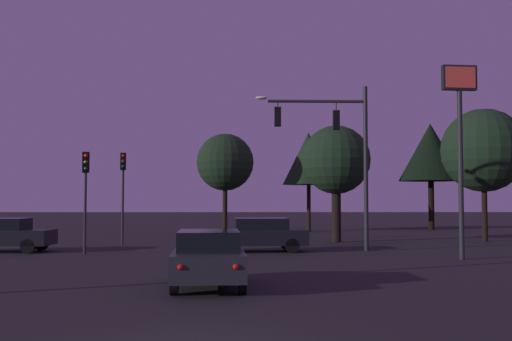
{
  "coord_description": "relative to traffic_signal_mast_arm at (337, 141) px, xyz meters",
  "views": [
    {
      "loc": [
        0.94,
        -9.17,
        2.34
      ],
      "look_at": [
        1.18,
        22.57,
        3.89
      ],
      "focal_mm": 42.5,
      "sensor_mm": 36.0,
      "label": 1
    }
  ],
  "objects": [
    {
      "name": "tree_left_far",
      "position": [
        9.27,
        6.42,
        0.08
      ],
      "size": [
        4.76,
        4.76,
        7.55
      ],
      "color": "black",
      "rests_on": "ground"
    },
    {
      "name": "tree_lot_edge",
      "position": [
        -5.85,
        15.2,
        -0.06
      ],
      "size": [
        4.07,
        4.07,
        7.07
      ],
      "color": "black",
      "rests_on": "ground"
    },
    {
      "name": "tree_behind_sign",
      "position": [
        10.24,
        19.87,
        1.03
      ],
      "size": [
        5.03,
        5.03,
        8.41
      ],
      "color": "black",
      "rests_on": "ground"
    },
    {
      "name": "car_crossing_right",
      "position": [
        -15.17,
        -0.44,
        -4.28
      ],
      "size": [
        4.39,
        1.9,
        1.52
      ],
      "color": "black",
      "rests_on": "ground"
    },
    {
      "name": "traffic_light_corner_left",
      "position": [
        -11.15,
        -1.65,
        -1.95
      ],
      "size": [
        0.36,
        0.38,
        4.42
      ],
      "color": "#232326",
      "rests_on": "ground"
    },
    {
      "name": "tree_right_cluster",
      "position": [
        0.28,
        16.98,
        0.34
      ],
      "size": [
        3.87,
        3.87,
        7.39
      ],
      "color": "black",
      "rests_on": "ground"
    },
    {
      "name": "traffic_signal_mast_arm",
      "position": [
        0.0,
        0.0,
        0.0
      ],
      "size": [
        5.21,
        0.44,
        7.62
      ],
      "color": "#232326",
      "rests_on": "ground"
    },
    {
      "name": "ground_plane",
      "position": [
        -4.91,
        5.79,
        -5.08
      ],
      "size": [
        168.0,
        168.0,
        0.0
      ],
      "primitive_type": "plane",
      "color": "black",
      "rests_on": "ground"
    },
    {
      "name": "tree_center_horizon",
      "position": [
        0.75,
        5.79,
        -0.54
      ],
      "size": [
        3.83,
        3.83,
        6.5
      ],
      "color": "black",
      "rests_on": "ground"
    },
    {
      "name": "store_sign_illuminated",
      "position": [
        4.33,
        -3.98,
        0.52
      ],
      "size": [
        1.42,
        0.4,
        7.71
      ],
      "color": "#232326",
      "rests_on": "ground"
    },
    {
      "name": "traffic_light_corner_right",
      "position": [
        -10.69,
        3.76,
        -1.7
      ],
      "size": [
        0.35,
        0.38,
        4.81
      ],
      "color": "#232326",
      "rests_on": "ground"
    },
    {
      "name": "car_nearside_lane",
      "position": [
        -5.12,
        -11.54,
        -4.28
      ],
      "size": [
        2.12,
        4.15,
        1.52
      ],
      "color": "#232328",
      "rests_on": "ground"
    },
    {
      "name": "car_crossing_left",
      "position": [
        -3.64,
        -0.36,
        -4.28
      ],
      "size": [
        4.58,
        2.22,
        1.52
      ],
      "color": "black",
      "rests_on": "ground"
    }
  ]
}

